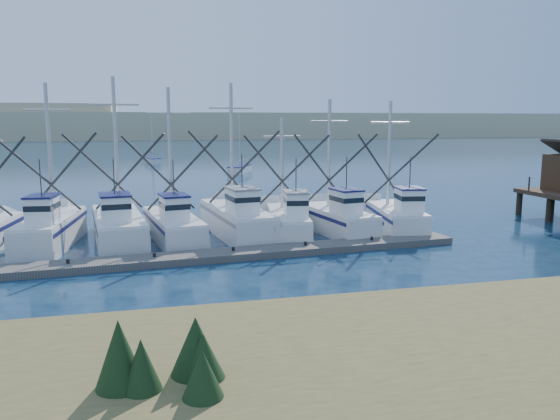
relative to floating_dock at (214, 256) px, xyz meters
name	(u,v)px	position (x,y,z in m)	size (l,w,h in m)	color
ground	(369,291)	(5.62, -6.78, -0.18)	(500.00, 500.00, 0.00)	#0D213C
floating_dock	(214,256)	(0.00, 0.00, 0.00)	(27.40, 1.83, 0.37)	#58554F
dune_ridge	(167,126)	(5.62, 203.22, 4.82)	(360.00, 60.00, 10.00)	tan
trawler_fleet	(198,223)	(-0.35, 4.97, 0.78)	(28.11, 8.97, 9.57)	silver
sailboat_near	(240,169)	(9.27, 46.44, 0.30)	(4.33, 6.68, 8.10)	silver
sailboat_far	(153,161)	(-2.13, 65.25, 0.32)	(2.64, 5.04, 8.10)	silver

